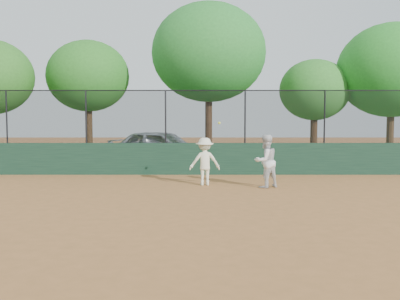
{
  "coord_description": "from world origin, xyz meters",
  "views": [
    {
      "loc": [
        0.8,
        -10.82,
        2.11
      ],
      "look_at": [
        0.8,
        2.2,
        1.2
      ],
      "focal_mm": 40.0,
      "sensor_mm": 36.0,
      "label": 1
    }
  ],
  "objects_px": {
    "player_main": "(205,161)",
    "tree_3": "(315,90)",
    "player_second": "(266,161)",
    "tree_4": "(392,70)",
    "tree_1": "(88,76)",
    "parked_car": "(162,148)",
    "tree_2": "(209,53)"
  },
  "relations": [
    {
      "from": "player_main",
      "to": "tree_4",
      "type": "xyz_separation_m",
      "value": [
        9.48,
        8.42,
        3.78
      ]
    },
    {
      "from": "parked_car",
      "to": "player_second",
      "type": "relative_size",
      "value": 2.97
    },
    {
      "from": "tree_2",
      "to": "player_second",
      "type": "bearing_deg",
      "value": -79.2
    },
    {
      "from": "player_main",
      "to": "parked_car",
      "type": "bearing_deg",
      "value": 109.01
    },
    {
      "from": "player_main",
      "to": "tree_1",
      "type": "relative_size",
      "value": 0.33
    },
    {
      "from": "player_second",
      "to": "player_main",
      "type": "bearing_deg",
      "value": -46.52
    },
    {
      "from": "tree_1",
      "to": "tree_3",
      "type": "height_order",
      "value": "tree_1"
    },
    {
      "from": "tree_1",
      "to": "player_second",
      "type": "bearing_deg",
      "value": -50.11
    },
    {
      "from": "player_main",
      "to": "tree_3",
      "type": "relative_size",
      "value": 0.39
    },
    {
      "from": "parked_car",
      "to": "player_second",
      "type": "bearing_deg",
      "value": -126.04
    },
    {
      "from": "parked_car",
      "to": "player_second",
      "type": "distance_m",
      "value": 6.88
    },
    {
      "from": "tree_4",
      "to": "player_second",
      "type": "bearing_deg",
      "value": -130.41
    },
    {
      "from": "tree_1",
      "to": "tree_4",
      "type": "distance_m",
      "value": 15.33
    },
    {
      "from": "player_second",
      "to": "tree_2",
      "type": "relative_size",
      "value": 0.21
    },
    {
      "from": "tree_1",
      "to": "tree_2",
      "type": "xyz_separation_m",
      "value": [
        6.12,
        -0.89,
        1.06
      ]
    },
    {
      "from": "tree_1",
      "to": "parked_car",
      "type": "bearing_deg",
      "value": -40.32
    },
    {
      "from": "tree_1",
      "to": "tree_4",
      "type": "bearing_deg",
      "value": -1.06
    },
    {
      "from": "player_second",
      "to": "player_main",
      "type": "distance_m",
      "value": 1.94
    },
    {
      "from": "parked_car",
      "to": "tree_4",
      "type": "bearing_deg",
      "value": -52.93
    },
    {
      "from": "player_second",
      "to": "tree_4",
      "type": "xyz_separation_m",
      "value": [
        7.62,
        8.94,
        3.72
      ]
    },
    {
      "from": "parked_car",
      "to": "tree_1",
      "type": "height_order",
      "value": "tree_1"
    },
    {
      "from": "parked_car",
      "to": "player_main",
      "type": "xyz_separation_m",
      "value": [
        1.82,
        -5.29,
        -0.07
      ]
    },
    {
      "from": "player_second",
      "to": "tree_3",
      "type": "relative_size",
      "value": 0.32
    },
    {
      "from": "tree_1",
      "to": "tree_2",
      "type": "height_order",
      "value": "tree_2"
    },
    {
      "from": "tree_1",
      "to": "tree_4",
      "type": "height_order",
      "value": "tree_4"
    },
    {
      "from": "tree_4",
      "to": "player_main",
      "type": "bearing_deg",
      "value": -138.38
    },
    {
      "from": "tree_1",
      "to": "tree_3",
      "type": "relative_size",
      "value": 1.18
    },
    {
      "from": "player_second",
      "to": "player_main",
      "type": "xyz_separation_m",
      "value": [
        -1.86,
        0.52,
        -0.06
      ]
    },
    {
      "from": "tree_2",
      "to": "tree_4",
      "type": "distance_m",
      "value": 9.26
    },
    {
      "from": "tree_3",
      "to": "parked_car",
      "type": "bearing_deg",
      "value": -154.97
    },
    {
      "from": "tree_2",
      "to": "tree_4",
      "type": "bearing_deg",
      "value": 3.79
    },
    {
      "from": "player_second",
      "to": "tree_3",
      "type": "xyz_separation_m",
      "value": [
        3.85,
        9.33,
        2.76
      ]
    }
  ]
}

